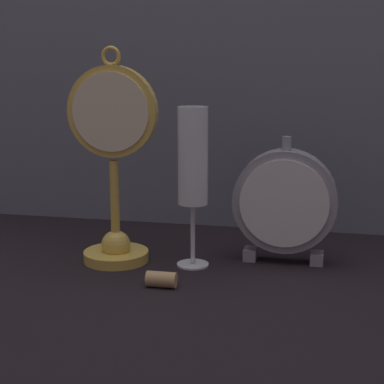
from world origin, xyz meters
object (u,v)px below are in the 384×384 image
at_px(champagne_flute, 195,166).
at_px(wine_cork, 161,279).
at_px(pocket_watch_on_stand, 114,170).
at_px(mantel_clock_silver, 285,202).

bearing_deg(champagne_flute, wine_cork, -105.01).
xyz_separation_m(pocket_watch_on_stand, wine_cork, (0.10, -0.10, -0.13)).
distance_m(pocket_watch_on_stand, mantel_clock_silver, 0.27).
height_order(pocket_watch_on_stand, mantel_clock_silver, pocket_watch_on_stand).
height_order(pocket_watch_on_stand, wine_cork, pocket_watch_on_stand).
xyz_separation_m(pocket_watch_on_stand, mantel_clock_silver, (0.26, 0.05, -0.05)).
bearing_deg(pocket_watch_on_stand, mantel_clock_silver, 11.13).
relative_size(pocket_watch_on_stand, champagne_flute, 1.36).
bearing_deg(mantel_clock_silver, wine_cork, -137.30).
height_order(mantel_clock_silver, wine_cork, mantel_clock_silver).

